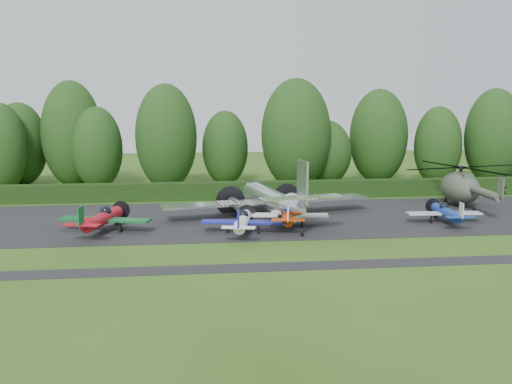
{
  "coord_description": "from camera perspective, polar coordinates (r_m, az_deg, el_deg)",
  "views": [
    {
      "loc": [
        -7.08,
        -42.95,
        11.24
      ],
      "look_at": [
        -1.04,
        10.51,
        2.5
      ],
      "focal_mm": 40.0,
      "sensor_mm": 36.0,
      "label": 1
    }
  ],
  "objects": [
    {
      "name": "taxiway_verge",
      "position": [
        39.27,
        4.25,
        -7.43
      ],
      "size": [
        70.0,
        2.0,
        0.0
      ],
      "primitive_type": "cube",
      "color": "black",
      "rests_on": "ground"
    },
    {
      "name": "light_plane_blue",
      "position": [
        54.74,
        18.47,
        -1.95
      ],
      "size": [
        6.78,
        7.13,
        2.61
      ],
      "rotation": [
        0.0,
        0.0,
        0.06
      ],
      "color": "navy",
      "rests_on": "ground"
    },
    {
      "name": "tree_11",
      "position": [
        77.13,
        -17.92,
        5.51
      ],
      "size": [
        7.66,
        7.66,
        13.7
      ],
      "color": "black",
      "rests_on": "ground"
    },
    {
      "name": "ground",
      "position": [
        44.96,
        2.83,
        -5.26
      ],
      "size": [
        160.0,
        160.0,
        0.0
      ],
      "primitive_type": "plane",
      "color": "#2C4D15",
      "rests_on": "ground"
    },
    {
      "name": "tree_7",
      "position": [
        74.45,
        -15.59,
        4.23
      ],
      "size": [
        6.3,
        6.3,
        10.42
      ],
      "color": "black",
      "rests_on": "ground"
    },
    {
      "name": "tree_13",
      "position": [
        80.86,
        -22.54,
        4.42
      ],
      "size": [
        6.97,
        6.97,
        10.93
      ],
      "color": "black",
      "rests_on": "ground"
    },
    {
      "name": "tree_9",
      "position": [
        79.41,
        17.72,
        4.42
      ],
      "size": [
        6.2,
        6.2,
        10.42
      ],
      "color": "black",
      "rests_on": "ground"
    },
    {
      "name": "apron",
      "position": [
        54.6,
        1.14,
        -2.65
      ],
      "size": [
        70.0,
        18.0,
        0.01
      ],
      "primitive_type": "cube",
      "color": "black",
      "rests_on": "ground"
    },
    {
      "name": "tree_8",
      "position": [
        75.39,
        -3.1,
        4.4
      ],
      "size": [
        6.04,
        6.04,
        9.85
      ],
      "color": "black",
      "rests_on": "ground"
    },
    {
      "name": "tree_3",
      "position": [
        72.4,
        -8.98,
        5.45
      ],
      "size": [
        7.68,
        7.68,
        13.24
      ],
      "color": "black",
      "rests_on": "ground"
    },
    {
      "name": "light_plane_white",
      "position": [
        47.96,
        -1.35,
        -2.94
      ],
      "size": [
        7.11,
        7.47,
        2.73
      ],
      "rotation": [
        0.0,
        0.0,
        0.19
      ],
      "color": "white",
      "rests_on": "ground"
    },
    {
      "name": "light_plane_red",
      "position": [
        50.18,
        -15.1,
        -2.56
      ],
      "size": [
        7.9,
        8.3,
        3.03
      ],
      "rotation": [
        0.0,
        0.0,
        0.28
      ],
      "color": "#AA0F1D",
      "rests_on": "ground"
    },
    {
      "name": "tree_4",
      "position": [
        76.9,
        -24.04,
        4.09
      ],
      "size": [
        5.8,
        5.8,
        10.89
      ],
      "color": "black",
      "rests_on": "ground"
    },
    {
      "name": "tree_0",
      "position": [
        87.02,
        24.23,
        4.61
      ],
      "size": [
        5.91,
        5.91,
        10.95
      ],
      "color": "black",
      "rests_on": "ground"
    },
    {
      "name": "sign_board",
      "position": [
        74.47,
        24.03,
        0.75
      ],
      "size": [
        3.41,
        0.13,
        1.92
      ],
      "rotation": [
        0.0,
        0.0,
        -0.02
      ],
      "color": "#3F3326",
      "rests_on": "ground"
    },
    {
      "name": "tree_2",
      "position": [
        75.62,
        6.94,
        3.9
      ],
      "size": [
        6.88,
        6.88,
        8.64
      ],
      "color": "black",
      "rests_on": "ground"
    },
    {
      "name": "tree_6",
      "position": [
        78.86,
        12.16,
        5.45
      ],
      "size": [
        7.77,
        7.77,
        12.69
      ],
      "color": "black",
      "rests_on": "ground"
    },
    {
      "name": "hedgerow",
      "position": [
        65.32,
        -0.13,
        -0.68
      ],
      "size": [
        90.0,
        1.6,
        2.0
      ],
      "primitive_type": "cube",
      "color": "black",
      "rests_on": "ground"
    },
    {
      "name": "tree_5",
      "position": [
        81.87,
        22.67,
        5.1
      ],
      "size": [
        7.47,
        7.47,
        12.75
      ],
      "color": "black",
      "rests_on": "ground"
    },
    {
      "name": "tree_10",
      "position": [
        72.06,
        4.0,
        5.79
      ],
      "size": [
        8.76,
        8.76,
        13.92
      ],
      "color": "black",
      "rests_on": "ground"
    },
    {
      "name": "helicopter",
      "position": [
        64.08,
        19.77,
        0.67
      ],
      "size": [
        13.35,
        15.64,
        4.3
      ],
      "rotation": [
        0.0,
        0.0,
        0.03
      ],
      "color": "#394233",
      "rests_on": "ground"
    },
    {
      "name": "transport_plane",
      "position": [
        53.96,
        1.52,
        -0.82
      ],
      "size": [
        20.52,
        15.74,
        6.58
      ],
      "rotation": [
        0.0,
        0.0,
        -0.2
      ],
      "color": "silver",
      "rests_on": "ground"
    },
    {
      "name": "light_plane_orange",
      "position": [
        50.7,
        3.11,
        -2.23
      ],
      "size": [
        7.39,
        7.76,
        2.84
      ],
      "rotation": [
        0.0,
        0.0,
        0.15
      ],
      "color": "#BF380B",
      "rests_on": "ground"
    }
  ]
}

